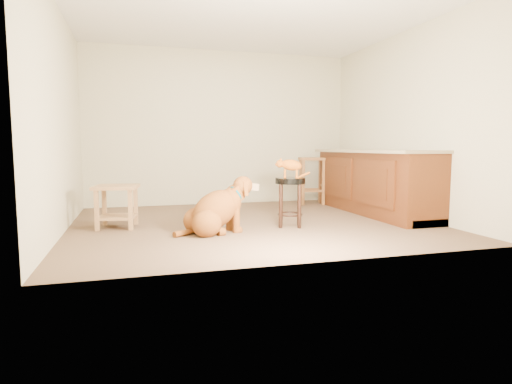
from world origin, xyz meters
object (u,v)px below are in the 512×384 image
object	(u,v)px
side_table	(117,200)
tabby_kitten	(290,166)
golden_retriever	(216,211)
padded_stool	(290,192)
wood_stool	(312,180)

from	to	relation	value
side_table	tabby_kitten	bearing A→B (deg)	-13.83
golden_retriever	padded_stool	bearing A→B (deg)	-5.26
padded_stool	side_table	bearing A→B (deg)	166.11
golden_retriever	wood_stool	bearing A→B (deg)	30.22
side_table	golden_retriever	xyz separation A→B (m)	(1.10, -0.67, -0.09)
side_table	padded_stool	bearing A→B (deg)	-13.89
wood_stool	tabby_kitten	xyz separation A→B (m)	(-1.12, -1.89, 0.34)
side_table	tabby_kitten	size ratio (longest dim) A/B	1.32
wood_stool	padded_stool	bearing A→B (deg)	-120.30
padded_stool	golden_retriever	size ratio (longest dim) A/B	0.57
tabby_kitten	wood_stool	bearing A→B (deg)	80.08
padded_stool	golden_retriever	bearing A→B (deg)	-170.58
wood_stool	golden_retriever	size ratio (longest dim) A/B	0.75
wood_stool	golden_retriever	bearing A→B (deg)	-135.09
padded_stool	tabby_kitten	size ratio (longest dim) A/B	1.40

